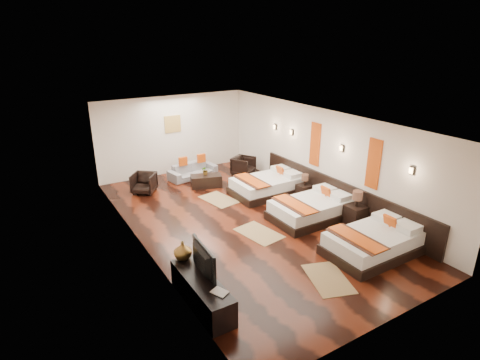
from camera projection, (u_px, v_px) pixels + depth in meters
floor at (243, 221)px, 10.67m from camera, size 5.50×9.50×0.01m
ceiling at (243, 119)px, 9.69m from camera, size 5.50×9.50×0.01m
back_wall at (173, 135)px, 13.99m from camera, size 5.50×0.01×2.80m
left_wall at (139, 193)px, 8.84m from camera, size 0.01×9.50×2.80m
right_wall at (322, 156)px, 11.52m from camera, size 0.01×9.50×2.80m
headboard_panel at (337, 195)px, 11.19m from camera, size 0.08×6.60×0.90m
bed_near at (374, 242)px, 8.99m from camera, size 2.19×1.38×0.84m
bed_mid at (312, 209)px, 10.71m from camera, size 2.19×1.38×0.84m
bed_far at (268, 185)px, 12.39m from camera, size 2.19×1.38×0.84m
nightstand_a at (356, 213)px, 10.35m from camera, size 0.49×0.49×0.96m
nightstand_b at (304, 190)px, 12.04m from camera, size 0.40×0.40×0.79m
jute_mat_near at (328, 279)px, 8.12m from camera, size 1.10×1.38×0.01m
jute_mat_mid at (259, 233)px, 9.99m from camera, size 0.94×1.31×0.01m
jute_mat_far at (219, 199)px, 12.03m from camera, size 0.95×1.31×0.01m
tv_console at (202, 292)px, 7.27m from camera, size 0.50×1.80×0.55m
tv at (199, 260)px, 7.25m from camera, size 0.20×1.02×0.58m
book at (216, 295)px, 6.71m from camera, size 0.31×0.34×0.03m
figurine at (183, 250)px, 7.77m from camera, size 0.44×0.44×0.38m
sofa at (193, 171)px, 13.82m from camera, size 1.83×0.95×0.51m
armchair_left at (144, 183)px, 12.47m from camera, size 0.98×0.99×0.65m
armchair_right at (243, 166)px, 14.08m from camera, size 0.98×0.99×0.66m
coffee_table at (206, 181)px, 13.00m from camera, size 1.11×0.79×0.40m
table_plant at (206, 170)px, 12.95m from camera, size 0.29×0.26×0.30m
orange_panel_a at (374, 164)px, 9.89m from camera, size 0.04×0.40×1.30m
orange_panel_b at (315, 144)px, 11.65m from camera, size 0.04×0.40×1.30m
sconce_near at (412, 171)px, 8.94m from camera, size 0.07×0.12×0.18m
sconce_mid at (342, 148)px, 10.70m from camera, size 0.07×0.12×0.18m
sconce_far at (292, 132)px, 12.46m from camera, size 0.07×0.12×0.18m
sconce_lounge at (275, 127)px, 13.18m from camera, size 0.07×0.12×0.18m
gold_artwork at (173, 124)px, 13.83m from camera, size 0.60×0.04×0.60m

